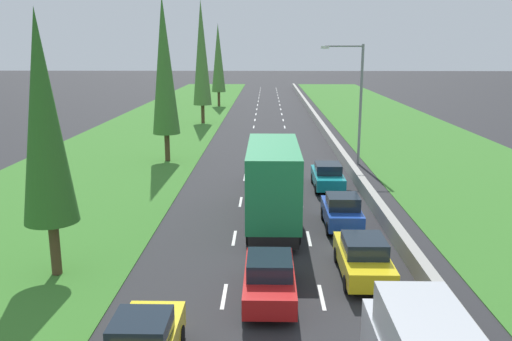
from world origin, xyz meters
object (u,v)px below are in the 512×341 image
red_sedan_centre_lane (269,278)px  poplar_tree_third (202,53)px  green_box_truck_centre_lane (273,181)px  street_light_mast (356,96)px  black_hatchback_centre_lane (268,171)px  yellow_sedan_right_lane (363,257)px  poplar_tree_second (164,66)px  poplar_tree_nearest (43,120)px  poplar_tree_fourth (218,58)px  teal_sedan_right_lane (328,176)px  blue_hatchback_right_lane (342,211)px

red_sedan_centre_lane → poplar_tree_third: (-7.73, 45.14, 7.32)m
green_box_truck_centre_lane → street_light_mast: street_light_mast is taller
street_light_mast → black_hatchback_centre_lane: bearing=-136.6°
yellow_sedan_right_lane → poplar_tree_second: size_ratio=0.36×
red_sedan_centre_lane → poplar_tree_nearest: poplar_tree_nearest is taller
poplar_tree_fourth → red_sedan_centre_lane: bearing=-83.3°
poplar_tree_fourth → street_light_mast: size_ratio=1.37×
yellow_sedan_right_lane → green_box_truck_centre_lane: bearing=118.1°
green_box_truck_centre_lane → teal_sedan_right_lane: 7.90m
poplar_tree_second → yellow_sedan_right_lane: bearing=-61.7°
yellow_sedan_right_lane → poplar_tree_nearest: size_ratio=0.44×
black_hatchback_centre_lane → poplar_tree_fourth: bearing=98.9°
yellow_sedan_right_lane → poplar_tree_fourth: (-11.16, 62.20, 6.43)m
blue_hatchback_right_lane → poplar_tree_nearest: bearing=-153.7°
poplar_tree_second → red_sedan_centre_lane: bearing=-71.3°
teal_sedan_right_lane → poplar_tree_third: bearing=111.0°
poplar_tree_nearest → teal_sedan_right_lane: bearing=48.0°
blue_hatchback_right_lane → poplar_tree_nearest: (-11.95, -5.90, 5.29)m
red_sedan_centre_lane → yellow_sedan_right_lane: bearing=28.3°
poplar_tree_nearest → poplar_tree_fourth: 62.27m
poplar_tree_nearest → poplar_tree_third: (0.62, 43.24, 2.00)m
red_sedan_centre_lane → green_box_truck_centre_lane: 8.52m
poplar_tree_fourth → blue_hatchback_right_lane: bearing=-78.8°
blue_hatchback_right_lane → poplar_tree_second: size_ratio=0.31×
street_light_mast → red_sedan_centre_lane: bearing=-106.1°
yellow_sedan_right_lane → poplar_tree_fourth: bearing=100.2°
red_sedan_centre_lane → poplar_tree_fourth: (-7.53, 64.15, 6.43)m
poplar_tree_second → poplar_tree_fourth: bearing=89.4°
poplar_tree_nearest → street_light_mast: poplar_tree_nearest is taller
green_box_truck_centre_lane → blue_hatchback_right_lane: bearing=-10.2°
poplar_tree_fourth → poplar_tree_second: bearing=-90.6°
black_hatchback_centre_lane → poplar_tree_fourth: size_ratio=0.32×
blue_hatchback_right_lane → poplar_tree_fourth: 57.80m
poplar_tree_third → poplar_tree_fourth: poplar_tree_third is taller
black_hatchback_centre_lane → blue_hatchback_right_lane: bearing=-67.1°
teal_sedan_right_lane → poplar_tree_nearest: 18.84m
poplar_tree_nearest → poplar_tree_third: 43.30m
yellow_sedan_right_lane → street_light_mast: street_light_mast is taller
green_box_truck_centre_lane → yellow_sedan_right_lane: green_box_truck_centre_lane is taller
green_box_truck_centre_lane → street_light_mast: (6.38, 14.31, 3.05)m
green_box_truck_centre_lane → black_hatchback_centre_lane: size_ratio=2.41×
red_sedan_centre_lane → poplar_tree_second: size_ratio=0.36×
black_hatchback_centre_lane → poplar_tree_second: size_ratio=0.31×
black_hatchback_centre_lane → street_light_mast: size_ratio=0.43×
black_hatchback_centre_lane → poplar_tree_third: bearing=105.0°
blue_hatchback_right_lane → teal_sedan_right_lane: blue_hatchback_right_lane is taller
blue_hatchback_right_lane → poplar_tree_second: poplar_tree_second is taller
black_hatchback_centre_lane → poplar_tree_nearest: bearing=-119.6°
teal_sedan_right_lane → red_sedan_centre_lane: bearing=-103.7°
poplar_tree_third → green_box_truck_centre_lane: bearing=-77.8°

